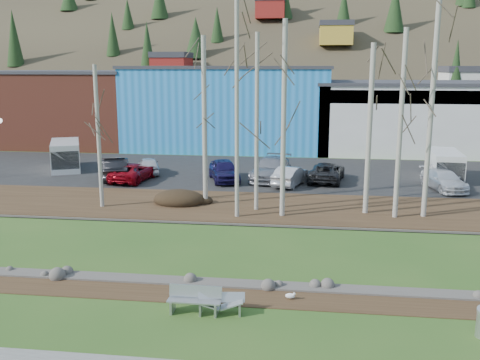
# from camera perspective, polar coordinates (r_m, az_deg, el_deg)

# --- Properties ---
(ground) EXTENTS (200.00, 200.00, 0.00)m
(ground) POSITION_cam_1_polar(r_m,az_deg,el_deg) (18.27, -0.01, -15.05)
(ground) COLOR #2C531B
(ground) RESTS_ON ground
(dirt_strip) EXTENTS (80.00, 1.80, 0.03)m
(dirt_strip) POSITION_cam_1_polar(r_m,az_deg,el_deg) (20.14, 0.76, -12.30)
(dirt_strip) COLOR #382616
(dirt_strip) RESTS_ON ground
(near_bank_rocks) EXTENTS (80.00, 0.80, 0.50)m
(near_bank_rocks) POSITION_cam_1_polar(r_m,az_deg,el_deg) (21.06, 1.08, -11.22)
(near_bank_rocks) COLOR #47423D
(near_bank_rocks) RESTS_ON ground
(river) EXTENTS (80.00, 8.00, 0.90)m
(river) POSITION_cam_1_polar(r_m,az_deg,el_deg) (24.86, 2.11, -7.50)
(river) COLOR black
(river) RESTS_ON ground
(far_bank_rocks) EXTENTS (80.00, 0.80, 0.46)m
(far_bank_rocks) POSITION_cam_1_polar(r_m,az_deg,el_deg) (28.74, 2.86, -4.77)
(far_bank_rocks) COLOR #47423D
(far_bank_rocks) RESTS_ON ground
(far_bank) EXTENTS (80.00, 7.00, 0.15)m
(far_bank) POSITION_cam_1_polar(r_m,az_deg,el_deg) (31.79, 3.31, -2.97)
(far_bank) COLOR #382616
(far_bank) RESTS_ON ground
(parking_lot) EXTENTS (80.00, 14.00, 0.14)m
(parking_lot) POSITION_cam_1_polar(r_m,az_deg,el_deg) (42.00, 4.32, 0.73)
(parking_lot) COLOR black
(parking_lot) RESTS_ON ground
(building_brick) EXTENTS (16.32, 12.24, 7.80)m
(building_brick) POSITION_cam_1_polar(r_m,az_deg,el_deg) (61.13, -18.13, 7.37)
(building_brick) COLOR brown
(building_brick) RESTS_ON ground
(building_blue) EXTENTS (20.40, 12.24, 8.30)m
(building_blue) POSITION_cam_1_polar(r_m,az_deg,el_deg) (55.87, -1.05, 7.83)
(building_blue) COLOR #1F78C3
(building_blue) RESTS_ON ground
(building_white) EXTENTS (18.36, 12.24, 6.80)m
(building_white) POSITION_cam_1_polar(r_m,az_deg,el_deg) (56.21, 17.55, 6.53)
(building_white) COLOR silver
(building_white) RESTS_ON ground
(hillside) EXTENTS (160.00, 72.00, 35.00)m
(hillside) POSITION_cam_1_polar(r_m,az_deg,el_deg) (100.56, 6.37, 17.28)
(hillside) COLOR #332B1F
(hillside) RESTS_ON ground
(bench_intact) EXTENTS (1.85, 0.59, 0.93)m
(bench_intact) POSITION_cam_1_polar(r_m,az_deg,el_deg) (18.86, -4.85, -12.62)
(bench_intact) COLOR #A8ABAD
(bench_intact) RESTS_ON ground
(bench_damaged) EXTENTS (1.64, 0.70, 0.71)m
(bench_damaged) POSITION_cam_1_polar(r_m,az_deg,el_deg) (18.78, -2.09, -13.04)
(bench_damaged) COLOR #A8ABAD
(bench_damaged) RESTS_ON ground
(seagull) EXTENTS (0.42, 0.20, 0.30)m
(seagull) POSITION_cam_1_polar(r_m,az_deg,el_deg) (19.91, 5.40, -12.18)
(seagull) COLOR gold
(seagull) RESTS_ON ground
(dirt_mound) EXTENTS (3.13, 2.21, 0.61)m
(dirt_mound) POSITION_cam_1_polar(r_m,az_deg,el_deg) (32.61, -6.53, -1.95)
(dirt_mound) COLOR black
(dirt_mound) RESTS_ON far_bank
(birch_0) EXTENTS (0.23, 0.23, 8.25)m
(birch_0) POSITION_cam_1_polar(r_m,az_deg,el_deg) (32.05, -14.86, 4.43)
(birch_0) COLOR #ABA69B
(birch_0) RESTS_ON far_bank
(birch_1) EXTENTS (0.28, 0.28, 9.87)m
(birch_1) POSITION_cam_1_polar(r_m,az_deg,el_deg) (31.54, -3.81, 6.17)
(birch_1) COLOR #ABA69B
(birch_1) RESTS_ON far_bank
(birch_2) EXTENTS (0.23, 0.23, 11.56)m
(birch_2) POSITION_cam_1_polar(r_m,az_deg,el_deg) (28.65, -0.34, 7.29)
(birch_2) COLOR #ABA69B
(birch_2) RESTS_ON far_bank
(birch_3) EXTENTS (0.28, 0.28, 10.58)m
(birch_3) POSITION_cam_1_polar(r_m,az_deg,el_deg) (28.98, 4.68, 6.33)
(birch_3) COLOR #ABA69B
(birch_3) RESTS_ON far_bank
(birch_4) EXTENTS (0.23, 0.23, 9.98)m
(birch_4) POSITION_cam_1_polar(r_m,az_deg,el_deg) (30.19, 1.80, 6.02)
(birch_4) COLOR #ABA69B
(birch_4) RESTS_ON far_bank
(birch_5) EXTENTS (0.27, 0.27, 10.11)m
(birch_5) POSITION_cam_1_polar(r_m,az_deg,el_deg) (29.84, 16.74, 5.58)
(birch_5) COLOR #ABA69B
(birch_5) RESTS_ON far_bank
(birch_6) EXTENTS (0.29, 0.29, 9.39)m
(birch_6) POSITION_cam_1_polar(r_m,az_deg,el_deg) (30.37, 13.63, 5.17)
(birch_6) COLOR #ABA69B
(birch_6) RESTS_ON far_bank
(birch_7) EXTENTS (0.27, 0.27, 12.57)m
(birch_7) POSITION_cam_1_polar(r_m,az_deg,el_deg) (30.39, 19.77, 7.82)
(birch_7) COLOR #ABA69B
(birch_7) RESTS_ON far_bank
(car_0) EXTENTS (2.74, 4.13, 1.31)m
(car_0) POSITION_cam_1_polar(r_m,az_deg,el_deg) (41.82, -9.72, 1.55)
(car_0) COLOR silver
(car_0) RESTS_ON parking_lot
(car_1) EXTENTS (3.03, 5.04, 1.57)m
(car_1) POSITION_cam_1_polar(r_m,az_deg,el_deg) (40.30, -13.03, 1.20)
(car_1) COLOR black
(car_1) RESTS_ON parking_lot
(car_2) EXTENTS (2.67, 4.90, 1.30)m
(car_2) POSITION_cam_1_polar(r_m,az_deg,el_deg) (39.42, -11.32, 0.84)
(car_2) COLOR #9E0915
(car_2) RESTS_ON parking_lot
(car_3) EXTENTS (3.17, 5.81, 1.60)m
(car_3) POSITION_cam_1_polar(r_m,az_deg,el_deg) (39.18, 3.32, 1.21)
(car_3) COLOR gray
(car_3) RESTS_ON parking_lot
(car_4) EXTENTS (3.18, 4.91, 1.55)m
(car_4) POSITION_cam_1_polar(r_m,az_deg,el_deg) (38.67, -1.71, 1.05)
(car_4) COLOR #1A1548
(car_4) RESTS_ON parking_lot
(car_5) EXTENTS (2.56, 4.33, 1.35)m
(car_5) POSITION_cam_1_polar(r_m,az_deg,el_deg) (37.41, 5.39, 0.46)
(car_5) COLOR silver
(car_5) RESTS_ON parking_lot
(car_6) EXTENTS (2.97, 5.17, 1.36)m
(car_6) POSITION_cam_1_polar(r_m,az_deg,el_deg) (39.07, 9.22, 0.86)
(car_6) COLOR #252628
(car_6) RESTS_ON parking_lot
(car_7) EXTENTS (2.79, 4.82, 1.31)m
(car_7) POSITION_cam_1_polar(r_m,az_deg,el_deg) (38.50, 20.90, 0.01)
(car_7) COLOR silver
(car_7) RESTS_ON parking_lot
(car_8) EXTENTS (3.03, 5.04, 1.57)m
(car_8) POSITION_cam_1_polar(r_m,az_deg,el_deg) (40.37, -13.31, 1.21)
(car_8) COLOR black
(car_8) RESTS_ON parking_lot
(car_9) EXTENTS (2.74, 4.13, 1.31)m
(car_9) POSITION_cam_1_polar(r_m,az_deg,el_deg) (42.63, -13.00, 1.61)
(car_9) COLOR silver
(car_9) RESTS_ON parking_lot
(van_white) EXTENTS (2.33, 4.92, 2.10)m
(van_white) POSITION_cam_1_polar(r_m,az_deg,el_deg) (41.54, 21.03, 1.39)
(van_white) COLOR white
(van_white) RESTS_ON parking_lot
(van_grey) EXTENTS (4.06, 5.55, 2.24)m
(van_grey) POSITION_cam_1_polar(r_m,az_deg,el_deg) (45.09, -18.11, 2.49)
(van_grey) COLOR silver
(van_grey) RESTS_ON parking_lot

